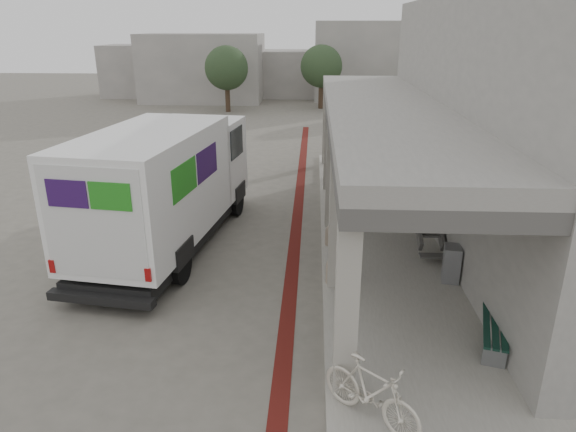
# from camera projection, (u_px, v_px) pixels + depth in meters

# --- Properties ---
(ground) EXTENTS (120.00, 120.00, 0.00)m
(ground) POSITION_uv_depth(u_px,v_px,m) (248.00, 296.00, 12.40)
(ground) COLOR #605C52
(ground) RESTS_ON ground
(bike_lane_stripe) EXTENTS (0.35, 40.00, 0.01)m
(bike_lane_stripe) POSITION_uv_depth(u_px,v_px,m) (293.00, 261.00, 14.22)
(bike_lane_stripe) COLOR #531410
(bike_lane_stripe) RESTS_ON ground
(sidewalk) EXTENTS (4.40, 28.00, 0.12)m
(sidewalk) POSITION_uv_depth(u_px,v_px,m) (415.00, 298.00, 12.19)
(sidewalk) COLOR gray
(sidewalk) RESTS_ON ground
(transit_building) EXTENTS (7.60, 17.00, 7.00)m
(transit_building) POSITION_uv_depth(u_px,v_px,m) (494.00, 124.00, 15.10)
(transit_building) COLOR gray
(transit_building) RESTS_ON ground
(distant_backdrop) EXTENTS (28.00, 10.00, 6.50)m
(distant_backdrop) POSITION_uv_depth(u_px,v_px,m) (266.00, 67.00, 45.18)
(distant_backdrop) COLOR gray
(distant_backdrop) RESTS_ON ground
(tree_left) EXTENTS (3.20, 3.20, 4.80)m
(tree_left) POSITION_uv_depth(u_px,v_px,m) (226.00, 68.00, 37.74)
(tree_left) COLOR #38281C
(tree_left) RESTS_ON ground
(tree_mid) EXTENTS (3.20, 3.20, 4.80)m
(tree_mid) POSITION_uv_depth(u_px,v_px,m) (321.00, 67.00, 39.27)
(tree_mid) COLOR #38281C
(tree_mid) RESTS_ON ground
(tree_right) EXTENTS (3.20, 3.20, 4.80)m
(tree_right) POSITION_uv_depth(u_px,v_px,m) (430.00, 68.00, 37.96)
(tree_right) COLOR #38281C
(tree_right) RESTS_ON ground
(fedex_truck) EXTENTS (3.67, 8.66, 3.58)m
(fedex_truck) POSITION_uv_depth(u_px,v_px,m) (167.00, 183.00, 14.65)
(fedex_truck) COLOR black
(fedex_truck) RESTS_ON ground
(bench) EXTENTS (0.99, 2.07, 0.48)m
(bench) POSITION_uv_depth(u_px,v_px,m) (494.00, 327.00, 10.29)
(bench) COLOR gray
(bench) RESTS_ON sidewalk
(bollard_near) EXTENTS (0.46, 0.46, 0.69)m
(bollard_near) POSITION_uv_depth(u_px,v_px,m) (335.00, 270.00, 12.68)
(bollard_near) COLOR tan
(bollard_near) RESTS_ON sidewalk
(bollard_far) EXTENTS (0.41, 0.41, 0.62)m
(bollard_far) POSITION_uv_depth(u_px,v_px,m) (332.00, 234.00, 14.92)
(bollard_far) COLOR gray
(bollard_far) RESTS_ON sidewalk
(utility_cabinet) EXTENTS (0.51, 0.62, 0.91)m
(utility_cabinet) POSITION_uv_depth(u_px,v_px,m) (452.00, 263.00, 12.77)
(utility_cabinet) COLOR gray
(utility_cabinet) RESTS_ON sidewalk
(bicycle_cream) EXTENTS (1.75, 1.63, 1.12)m
(bicycle_cream) POSITION_uv_depth(u_px,v_px,m) (371.00, 392.00, 8.13)
(bicycle_cream) COLOR beige
(bicycle_cream) RESTS_ON sidewalk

